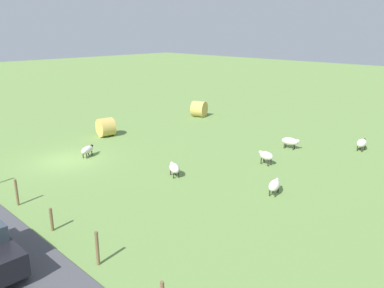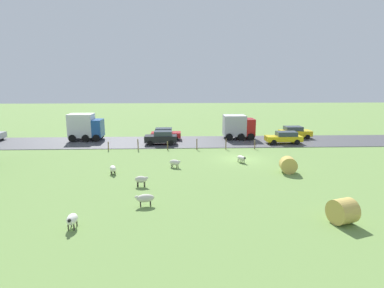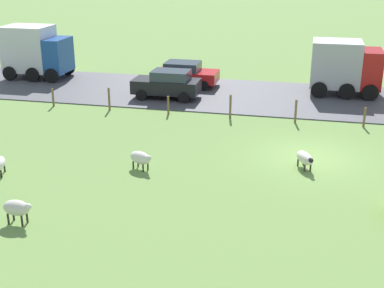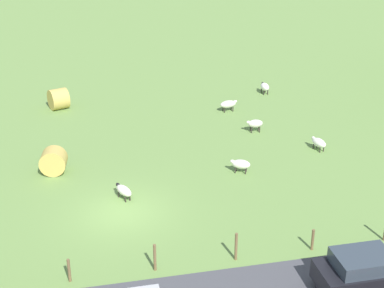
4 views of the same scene
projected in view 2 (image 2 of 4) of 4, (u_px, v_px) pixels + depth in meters
name	position (u px, v px, depth m)	size (l,w,h in m)	color
ground_plane	(241.00, 159.00, 32.83)	(160.00, 160.00, 0.00)	#6B8E47
road_strip	(227.00, 142.00, 42.02)	(8.00, 80.00, 0.06)	#47474C
sheep_0	(113.00, 169.00, 27.60)	(1.21, 0.81, 0.74)	white
sheep_1	(175.00, 162.00, 29.60)	(0.90, 1.16, 0.75)	silver
sheep_2	(72.00, 219.00, 17.46)	(1.10, 0.58, 0.82)	white
sheep_3	(241.00, 158.00, 31.40)	(1.26, 0.94, 0.70)	silver
sheep_4	(141.00, 179.00, 24.34)	(0.59, 1.08, 0.83)	beige
sheep_5	(145.00, 198.00, 20.57)	(0.72, 1.31, 0.79)	beige
hay_bale_0	(343.00, 211.00, 18.06)	(1.45, 1.45, 1.19)	tan
hay_bale_1	(288.00, 165.00, 27.90)	(1.42, 1.42, 1.10)	tan
fence_post_0	(255.00, 145.00, 37.50)	(0.12, 0.12, 1.03)	brown
fence_post_1	(226.00, 144.00, 37.34)	(0.12, 0.12, 1.23)	brown
fence_post_2	(197.00, 144.00, 37.19)	(0.12, 0.12, 1.29)	brown
fence_post_3	(168.00, 146.00, 37.08)	(0.12, 0.12, 1.00)	brown
fence_post_4	(138.00, 145.00, 36.91)	(0.12, 0.12, 1.29)	brown
fence_post_5	(108.00, 146.00, 36.79)	(0.12, 0.12, 1.04)	brown
truck_0	(238.00, 126.00, 43.47)	(2.84, 4.12, 3.25)	#B21919
truck_1	(85.00, 126.00, 42.46)	(2.77, 4.32, 3.55)	#1E4C99
car_1	(284.00, 137.00, 40.44)	(1.94, 4.51, 1.53)	yellow
car_2	(165.00, 134.00, 43.06)	(2.20, 3.98, 1.56)	red
car_4	(295.00, 132.00, 44.23)	(2.18, 4.24, 1.63)	yellow
car_5	(161.00, 137.00, 39.94)	(2.02, 3.98, 1.68)	black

